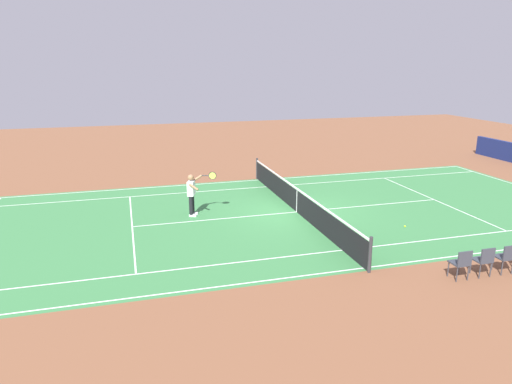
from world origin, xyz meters
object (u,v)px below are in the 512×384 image
at_px(tennis_player_near, 192,193).
at_px(spectator_chair_4, 484,259).
at_px(spectator_chair_5, 461,262).
at_px(tennis_net, 297,200).
at_px(tennis_ball, 405,226).
at_px(spectator_chair_3, 506,256).

height_order(tennis_player_near, spectator_chair_4, tennis_player_near).
bearing_deg(spectator_chair_5, tennis_net, -72.56).
height_order(tennis_player_near, tennis_ball, tennis_player_near).
bearing_deg(spectator_chair_4, spectator_chair_3, 180.00).
distance_m(spectator_chair_3, spectator_chair_4, 0.74).
bearing_deg(spectator_chair_3, spectator_chair_5, 0.00).
relative_size(tennis_net, spectator_chair_4, 13.30).
height_order(tennis_net, tennis_ball, tennis_net).
bearing_deg(tennis_net, spectator_chair_3, 117.92).
relative_size(tennis_player_near, spectator_chair_5, 1.93).
height_order(tennis_player_near, spectator_chair_3, tennis_player_near).
xyz_separation_m(tennis_ball, spectator_chair_3, (-0.50, 4.14, 0.49)).
bearing_deg(spectator_chair_3, spectator_chair_4, 0.00).
distance_m(tennis_player_near, spectator_chair_3, 10.84).
distance_m(tennis_net, tennis_player_near, 4.15).
bearing_deg(tennis_player_near, tennis_net, 170.11).
distance_m(tennis_net, tennis_ball, 4.21).
height_order(spectator_chair_3, spectator_chair_5, same).
bearing_deg(tennis_net, spectator_chair_5, 107.44).
distance_m(tennis_player_near, spectator_chair_4, 10.33).
xyz_separation_m(tennis_net, spectator_chair_4, (-2.91, 6.90, 0.03)).
bearing_deg(tennis_ball, spectator_chair_3, 96.89).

